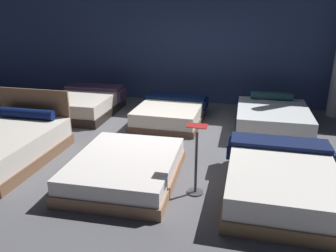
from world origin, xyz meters
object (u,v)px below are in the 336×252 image
at_px(bed_2, 281,180).
at_px(bed_5, 272,119).
at_px(bed_3, 85,104).
at_px(bed_1, 125,169).
at_px(price_sign, 196,168).
at_px(bed_4, 171,113).
at_px(bed_0, 3,145).

relative_size(bed_2, bed_5, 1.10).
bearing_deg(bed_2, bed_3, 147.02).
relative_size(bed_1, price_sign, 1.94).
xyz_separation_m(bed_2, bed_4, (-2.35, 2.80, -0.03)).
bearing_deg(bed_5, price_sign, -112.80).
bearing_deg(bed_2, bed_5, 89.84).
xyz_separation_m(bed_0, bed_1, (2.35, -0.13, -0.08)).
xyz_separation_m(bed_4, price_sign, (1.15, -3.04, 0.19)).
relative_size(bed_0, bed_4, 1.15).
relative_size(bed_0, bed_3, 1.05).
relative_size(bed_0, price_sign, 2.09).
distance_m(bed_0, bed_5, 5.39).
bearing_deg(bed_1, bed_0, 173.63).
xyz_separation_m(bed_2, bed_3, (-4.61, 2.86, 0.01)).
height_order(bed_4, bed_5, bed_5).
bearing_deg(bed_0, bed_5, 29.62).
relative_size(bed_2, price_sign, 2.05).
bearing_deg(bed_5, bed_1, -129.96).
height_order(bed_0, bed_3, bed_0).
bearing_deg(bed_1, bed_4, 87.39).
relative_size(bed_1, bed_5, 1.04).
distance_m(bed_1, bed_2, 2.32).
height_order(bed_3, bed_4, bed_3).
bearing_deg(bed_4, bed_5, -0.76).
xyz_separation_m(bed_4, bed_5, (2.30, -0.02, 0.04)).
xyz_separation_m(bed_0, bed_5, (4.62, 2.78, -0.02)).
height_order(bed_1, bed_2, bed_2).
distance_m(bed_2, price_sign, 1.22).
xyz_separation_m(bed_0, price_sign, (3.48, -0.24, 0.13)).
bearing_deg(bed_0, bed_4, 48.87).
height_order(bed_2, bed_5, bed_5).
distance_m(bed_4, bed_5, 2.30).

